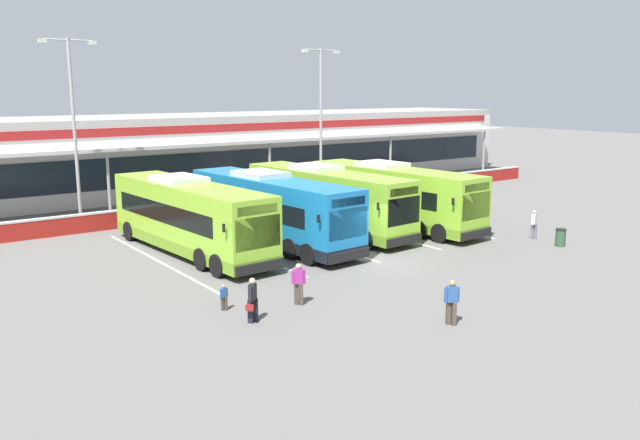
% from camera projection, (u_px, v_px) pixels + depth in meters
% --- Properties ---
extents(ground_plane, '(200.00, 200.00, 0.00)m').
position_uv_depth(ground_plane, '(373.00, 260.00, 31.16)').
color(ground_plane, '#605E5B').
extents(terminal_building, '(70.00, 13.00, 6.00)m').
position_uv_depth(terminal_building, '(153.00, 154.00, 51.85)').
color(terminal_building, silver).
rests_on(terminal_building, ground).
extents(red_barrier_wall, '(60.00, 0.40, 1.10)m').
position_uv_depth(red_barrier_wall, '(228.00, 206.00, 42.52)').
color(red_barrier_wall, maroon).
rests_on(red_barrier_wall, ground).
extents(coach_bus_leftmost, '(3.52, 12.28, 3.78)m').
position_uv_depth(coach_bus_leftmost, '(189.00, 218.00, 32.24)').
color(coach_bus_leftmost, '#8CC633').
rests_on(coach_bus_leftmost, ground).
extents(coach_bus_left_centre, '(3.52, 12.28, 3.78)m').
position_uv_depth(coach_bus_left_centre, '(271.00, 211.00, 34.17)').
color(coach_bus_left_centre, '#1972B7').
rests_on(coach_bus_left_centre, ground).
extents(coach_bus_centre, '(3.52, 12.28, 3.78)m').
position_uv_depth(coach_bus_centre, '(326.00, 201.00, 37.18)').
color(coach_bus_centre, '#8CC633').
rests_on(coach_bus_centre, ground).
extents(coach_bus_right_centre, '(3.52, 12.28, 3.78)m').
position_uv_depth(coach_bus_right_centre, '(393.00, 197.00, 38.62)').
color(coach_bus_right_centre, '#8CC633').
rests_on(coach_bus_right_centre, ground).
extents(bay_stripe_far_west, '(0.14, 13.00, 0.01)m').
position_uv_depth(bay_stripe_far_west, '(158.00, 261.00, 31.04)').
color(bay_stripe_far_west, silver).
rests_on(bay_stripe_far_west, ground).
extents(bay_stripe_west, '(0.14, 13.00, 0.01)m').
position_uv_depth(bay_stripe_west, '(235.00, 248.00, 33.48)').
color(bay_stripe_west, silver).
rests_on(bay_stripe_west, ground).
extents(bay_stripe_mid_west, '(0.14, 13.00, 0.01)m').
position_uv_depth(bay_stripe_mid_west, '(302.00, 238.00, 35.91)').
color(bay_stripe_mid_west, silver).
rests_on(bay_stripe_mid_west, ground).
extents(bay_stripe_centre, '(0.14, 13.00, 0.01)m').
position_uv_depth(bay_stripe_centre, '(360.00, 228.00, 38.34)').
color(bay_stripe_centre, silver).
rests_on(bay_stripe_centre, ground).
extents(bay_stripe_mid_east, '(0.14, 13.00, 0.01)m').
position_uv_depth(bay_stripe_mid_east, '(412.00, 220.00, 40.77)').
color(bay_stripe_mid_east, silver).
rests_on(bay_stripe_mid_east, ground).
extents(pedestrian_with_handbag, '(0.60, 0.54, 1.62)m').
position_uv_depth(pedestrian_with_handbag, '(252.00, 299.00, 22.67)').
color(pedestrian_with_handbag, black).
rests_on(pedestrian_with_handbag, ground).
extents(pedestrian_in_dark_coat, '(0.53, 0.33, 1.62)m').
position_uv_depth(pedestrian_in_dark_coat, '(534.00, 223.00, 35.42)').
color(pedestrian_in_dark_coat, slate).
rests_on(pedestrian_in_dark_coat, ground).
extents(pedestrian_child, '(0.33, 0.18, 1.00)m').
position_uv_depth(pedestrian_child, '(224.00, 296.00, 23.98)').
color(pedestrian_child, '#4C4238').
rests_on(pedestrian_child, ground).
extents(pedestrian_near_bin, '(0.52, 0.40, 1.62)m').
position_uv_depth(pedestrian_near_bin, '(299.00, 282.00, 24.57)').
color(pedestrian_near_bin, '#4C4238').
rests_on(pedestrian_near_bin, ground).
extents(pedestrian_approaching_bus, '(0.51, 0.41, 1.62)m').
position_uv_depth(pedestrian_approaching_bus, '(452.00, 301.00, 22.45)').
color(pedestrian_approaching_bus, '#4C4238').
rests_on(pedestrian_approaching_bus, ground).
extents(lamp_post_west, '(3.24, 0.28, 11.00)m').
position_uv_depth(lamp_post_west, '(74.00, 120.00, 38.19)').
color(lamp_post_west, '#9E9EA3').
rests_on(lamp_post_west, ground).
extents(lamp_post_centre, '(3.24, 0.28, 11.00)m').
position_uv_depth(lamp_post_centre, '(321.00, 114.00, 47.75)').
color(lamp_post_centre, '#9E9EA3').
rests_on(lamp_post_centre, ground).
extents(litter_bin, '(0.54, 0.54, 0.93)m').
position_uv_depth(litter_bin, '(561.00, 237.00, 33.87)').
color(litter_bin, '#2D5133').
rests_on(litter_bin, ground).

